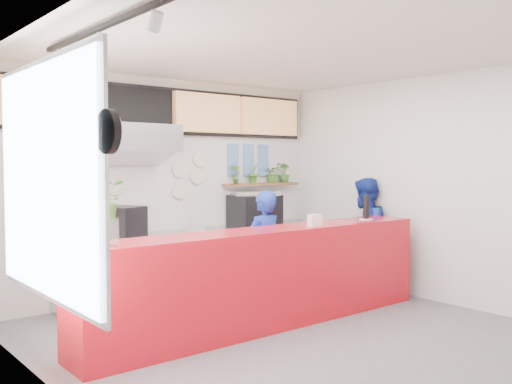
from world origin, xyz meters
TOP-DOWN VIEW (x-y plane):
  - floor at (0.00, 0.00)m, footprint 5.00×5.00m
  - ceiling at (0.00, 0.00)m, footprint 5.00×5.00m
  - wall_back at (0.00, 2.50)m, footprint 5.00×0.00m
  - wall_left at (-2.50, 0.00)m, footprint 0.00×5.00m
  - wall_right at (2.50, 0.00)m, footprint 0.00×5.00m
  - service_counter at (0.00, 0.40)m, footprint 4.50×0.60m
  - cream_band at (0.00, 2.49)m, footprint 5.00×0.02m
  - prep_bench at (-0.80, 2.20)m, footprint 1.80×0.60m
  - panini_oven at (-0.84, 2.20)m, footprint 0.56×0.56m
  - extraction_hood at (-0.80, 2.15)m, footprint 1.20×0.70m
  - hood_lip at (-0.80, 2.15)m, footprint 1.20×0.69m
  - right_bench at (1.50, 2.20)m, footprint 1.80×0.60m
  - espresso_machine at (1.30, 2.20)m, footprint 0.72×0.52m
  - espresso_tray at (1.30, 2.20)m, footprint 0.80×0.69m
  - herb_shelf at (1.60, 2.40)m, footprint 1.40×0.18m
  - menu_board_far_left at (-1.75, 2.38)m, footprint 1.10×0.10m
  - menu_board_mid_left at (-0.59, 2.38)m, footprint 1.10×0.10m
  - menu_board_mid_right at (0.57, 2.38)m, footprint 1.10×0.10m
  - menu_board_far_right at (1.73, 2.38)m, footprint 1.10×0.10m
  - soffit at (0.00, 2.46)m, footprint 4.80×0.04m
  - window_pane at (-2.47, 0.30)m, footprint 0.04×2.20m
  - window_frame at (-2.45, 0.30)m, footprint 0.03×2.30m
  - wall_clock_rim at (-2.46, -0.90)m, footprint 0.05×0.30m
  - wall_clock_face at (-2.43, -0.90)m, footprint 0.02×0.26m
  - track_rail at (-2.10, 0.00)m, footprint 0.05×2.40m
  - dec_plate_a at (0.15, 2.47)m, footprint 0.24×0.03m
  - dec_plate_b at (0.45, 2.47)m, footprint 0.24×0.03m
  - dec_plate_c at (0.15, 2.47)m, footprint 0.24×0.03m
  - dec_plate_d at (0.50, 2.47)m, footprint 0.24×0.03m
  - photo_frame_a at (1.10, 2.48)m, footprint 0.20×0.02m
  - photo_frame_b at (1.40, 2.48)m, footprint 0.20×0.02m
  - photo_frame_c at (1.70, 2.48)m, footprint 0.20×0.02m
  - photo_frame_d at (1.10, 2.48)m, footprint 0.20×0.02m
  - photo_frame_e at (1.40, 2.48)m, footprint 0.20×0.02m
  - photo_frame_f at (1.70, 2.48)m, footprint 0.20×0.02m
  - staff_center at (0.37, 0.88)m, footprint 0.58×0.41m
  - staff_right at (2.32, 0.93)m, footprint 0.97×0.88m
  - herb_a at (1.09, 2.40)m, footprint 0.18×0.14m
  - herb_b at (1.44, 2.40)m, footprint 0.21×0.19m
  - herb_c at (1.82, 2.40)m, footprint 0.35×0.33m
  - herb_d at (2.08, 2.40)m, footprint 0.21×0.20m
  - glass_vase at (-1.93, 0.31)m, footprint 0.23×0.23m
  - basil_vase at (-1.93, 0.31)m, footprint 0.42×0.39m
  - napkin_holder at (0.67, 0.30)m, footprint 0.16×0.11m
  - white_plate at (1.67, 0.37)m, footprint 0.21×0.21m
  - pepper_mill at (1.67, 0.37)m, footprint 0.08×0.08m

SIDE VIEW (x-z plane):
  - floor at x=0.00m, z-range 0.00..0.00m
  - prep_bench at x=-0.80m, z-range 0.00..0.90m
  - right_bench at x=1.50m, z-range 0.00..0.90m
  - service_counter at x=0.00m, z-range 0.00..1.10m
  - staff_center at x=0.37m, z-range 0.00..1.50m
  - staff_right at x=2.32m, z-range 0.00..1.62m
  - panini_oven at x=-0.84m, z-range 0.90..1.29m
  - white_plate at x=1.67m, z-range 1.10..1.11m
  - espresso_machine at x=1.30m, z-range 0.90..1.35m
  - napkin_holder at x=0.67m, z-range 1.10..1.23m
  - glass_vase at x=-1.93m, z-range 1.10..1.35m
  - pepper_mill at x=1.67m, z-range 1.11..1.41m
  - espresso_tray at x=1.30m, z-range 1.35..1.41m
  - dec_plate_c at x=0.15m, z-range 1.33..1.57m
  - wall_back at x=0.00m, z-range -1.00..4.00m
  - wall_left at x=-2.50m, z-range -1.00..4.00m
  - wall_right at x=2.50m, z-range -1.00..4.00m
  - herb_shelf at x=1.60m, z-range 1.48..1.52m
  - basil_vase at x=-1.93m, z-range 1.32..1.69m
  - dec_plate_b at x=0.45m, z-range 1.53..1.77m
  - herb_a at x=1.09m, z-range 1.52..1.82m
  - herb_d at x=2.08m, z-range 1.52..1.83m
  - herb_c at x=1.82m, z-range 1.52..1.83m
  - herb_b at x=1.44m, z-range 1.52..1.84m
  - window_pane at x=-2.47m, z-range 0.75..2.65m
  - window_frame at x=-2.45m, z-range 0.70..2.70m
  - dec_plate_a at x=0.15m, z-range 1.63..1.87m
  - photo_frame_d at x=1.10m, z-range 1.62..1.88m
  - photo_frame_e at x=1.40m, z-range 1.62..1.88m
  - photo_frame_f at x=1.70m, z-range 1.62..1.88m
  - dec_plate_d at x=0.50m, z-range 1.78..2.02m
  - hood_lip at x=-0.80m, z-range 1.79..2.11m
  - photo_frame_a at x=1.10m, z-range 1.88..2.12m
  - photo_frame_b at x=1.40m, z-range 1.88..2.12m
  - photo_frame_c at x=1.70m, z-range 1.88..2.12m
  - wall_clock_rim at x=-2.46m, z-range 1.90..2.20m
  - wall_clock_face at x=-2.43m, z-range 1.92..2.18m
  - extraction_hood at x=-0.80m, z-range 1.98..2.32m
  - menu_board_far_left at x=-1.75m, z-range 2.27..2.82m
  - menu_board_mid_left at x=-0.59m, z-range 2.27..2.82m
  - menu_board_mid_right at x=0.57m, z-range 2.27..2.82m
  - menu_board_far_right at x=1.73m, z-range 2.27..2.82m
  - soffit at x=0.00m, z-range 2.22..2.88m
  - cream_band at x=0.00m, z-range 2.20..3.00m
  - track_rail at x=-2.10m, z-range 2.92..2.96m
  - ceiling at x=0.00m, z-range 3.00..3.00m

